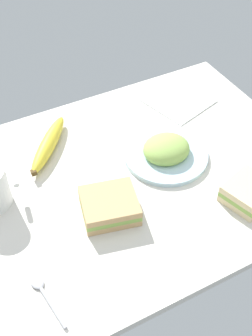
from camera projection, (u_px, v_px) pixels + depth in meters
tabletop at (126, 180)px, 103.56cm from camera, size 90.00×64.00×2.00cm
plate_of_food at (166, 152)px, 106.44cm from camera, size 20.36×20.36×5.33cm
sandwich_main at (109, 206)px, 93.94cm from camera, size 13.76×12.91×4.40cm
sandwich_side at (248, 193)px, 96.54cm from camera, size 12.04×11.38×4.40cm
banana at (48, 144)px, 108.11cm from camera, size 16.33×18.22×3.62cm
spoon at (43, 292)px, 81.87cm from camera, size 3.13×12.96×0.80cm
paper_napkin at (179, 101)px, 123.15cm from camera, size 19.02×19.02×0.30cm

